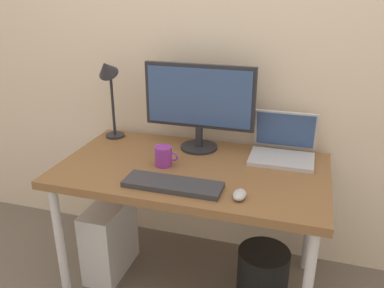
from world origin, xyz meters
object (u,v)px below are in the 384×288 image
object	(u,v)px
laptop	(283,147)
mouse	(240,195)
desk_lamp	(108,81)
monitor	(199,102)
computer_tower	(110,238)
coffee_mug	(164,156)
wastebasket	(262,276)
desk	(192,178)
keyboard	(173,185)

from	to	relation	value
laptop	mouse	bearing A→B (deg)	-105.28
laptop	desk_lamp	xyz separation A→B (m)	(-0.97, -0.01, 0.28)
monitor	mouse	xyz separation A→B (m)	(0.31, -0.47, -0.25)
monitor	computer_tower	size ratio (longest dim) A/B	1.40
coffee_mug	wastebasket	size ratio (longest dim) A/B	0.40
mouse	wastebasket	world-z (taller)	mouse
desk	laptop	xyz separation A→B (m)	(0.41, 0.25, 0.12)
mouse	desk_lamp	bearing A→B (deg)	150.41
keyboard	mouse	distance (m)	0.30
computer_tower	wastebasket	size ratio (longest dim) A/B	1.40
laptop	computer_tower	bearing A→B (deg)	-162.27
computer_tower	coffee_mug	bearing A→B (deg)	1.27
keyboard	wastebasket	distance (m)	0.72
computer_tower	wastebasket	world-z (taller)	computer_tower
desk	laptop	bearing A→B (deg)	31.08
mouse	wastebasket	size ratio (longest dim) A/B	0.30
desk	mouse	world-z (taller)	mouse
desk_lamp	mouse	size ratio (longest dim) A/B	5.27
laptop	wastebasket	size ratio (longest dim) A/B	1.07
laptop	coffee_mug	bearing A→B (deg)	-153.39
laptop	coffee_mug	world-z (taller)	laptop
monitor	wastebasket	world-z (taller)	monitor
laptop	desk_lamp	world-z (taller)	desk_lamp
desk_lamp	mouse	distance (m)	1.01
desk_lamp	coffee_mug	world-z (taller)	desk_lamp
keyboard	computer_tower	size ratio (longest dim) A/B	1.05
desk_lamp	wastebasket	size ratio (longest dim) A/B	1.58
wastebasket	coffee_mug	bearing A→B (deg)	-179.70
coffee_mug	computer_tower	xyz separation A→B (m)	(-0.34, -0.01, -0.54)
monitor	keyboard	xyz separation A→B (m)	(0.01, -0.46, -0.25)
coffee_mug	wastebasket	xyz separation A→B (m)	(0.52, 0.00, -0.60)
desk	laptop	size ratio (longest dim) A/B	4.08
keyboard	laptop	bearing A→B (deg)	47.63
desk	computer_tower	world-z (taller)	desk
keyboard	mouse	bearing A→B (deg)	-2.48
laptop	wastebasket	distance (m)	0.67
wastebasket	computer_tower	bearing A→B (deg)	-179.32
mouse	computer_tower	xyz separation A→B (m)	(-0.75, 0.20, -0.51)
wastebasket	laptop	bearing A→B (deg)	84.05
mouse	wastebasket	bearing A→B (deg)	63.96
keyboard	mouse	size ratio (longest dim) A/B	4.89
desk	coffee_mug	world-z (taller)	coffee_mug
laptop	mouse	distance (m)	0.51
keyboard	wastebasket	bearing A→B (deg)	26.49
computer_tower	desk_lamp	bearing A→B (deg)	106.57
monitor	coffee_mug	size ratio (longest dim) A/B	4.92
laptop	keyboard	distance (m)	0.64
desk	wastebasket	world-z (taller)	desk
monitor	desk_lamp	size ratio (longest dim) A/B	1.24
mouse	computer_tower	size ratio (longest dim) A/B	0.21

